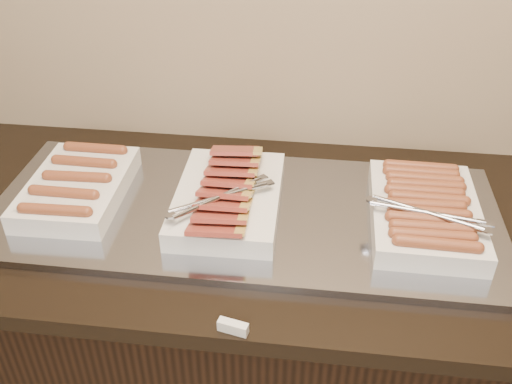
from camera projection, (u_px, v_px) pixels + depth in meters
The scene contains 6 objects.
counter at pixel (243, 341), 1.62m from camera, with size 2.06×0.76×0.90m.
warming_tray at pixel (244, 212), 1.36m from camera, with size 1.20×0.50×0.02m, color #90939E.
dish_left at pixel (78, 186), 1.38m from camera, with size 0.23×0.33×0.07m.
dish_center at pixel (228, 197), 1.33m from camera, with size 0.25×0.39×0.09m.
dish_right at pixel (425, 211), 1.28m from camera, with size 0.27×0.36×0.08m.
label_holder at pixel (233, 327), 1.06m from camera, with size 0.06×0.02×0.02m, color silver.
Camera 1 is at (0.17, 1.05, 1.72)m, focal length 40.00 mm.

